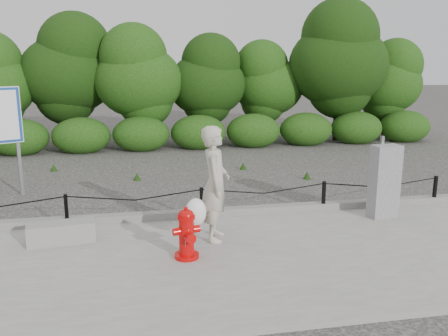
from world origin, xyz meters
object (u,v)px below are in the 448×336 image
object	(u,v)px
fire_hydrant	(187,234)
concrete_block	(61,233)
utility_cabinet	(384,181)
pedestrian	(214,186)

from	to	relation	value
fire_hydrant	concrete_block	bearing A→B (deg)	139.95
fire_hydrant	concrete_block	xyz separation A→B (m)	(-1.99, 1.02, -0.22)
fire_hydrant	utility_cabinet	bearing A→B (deg)	4.82
pedestrian	concrete_block	bearing A→B (deg)	95.09
fire_hydrant	pedestrian	size ratio (longest dim) A/B	0.42
fire_hydrant	utility_cabinet	distance (m)	4.17
fire_hydrant	pedestrian	bearing A→B (deg)	38.80
fire_hydrant	utility_cabinet	size ratio (longest dim) A/B	0.52
fire_hydrant	pedestrian	distance (m)	1.04
fire_hydrant	pedestrian	xyz separation A→B (m)	(0.54, 0.69, 0.56)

